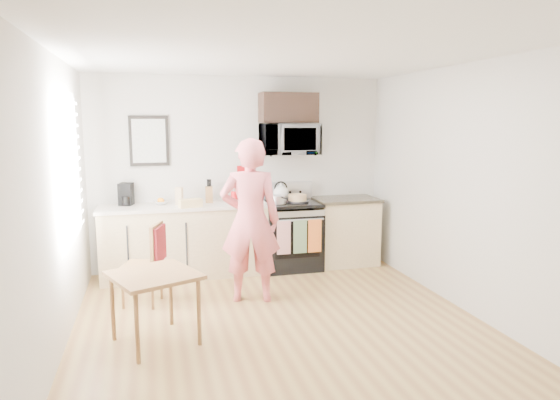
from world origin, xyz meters
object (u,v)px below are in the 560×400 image
object	(u,v)px
range	(291,237)
person	(250,221)
chair	(153,253)
microwave	(289,139)
dining_table	(154,281)
cake	(297,198)

from	to	relation	value
range	person	xyz separation A→B (m)	(-0.78, -1.09, 0.48)
person	chair	distance (m)	1.12
person	chair	xyz separation A→B (m)	(-1.06, 0.14, -0.33)
range	microwave	xyz separation A→B (m)	(-0.00, 0.10, 1.32)
dining_table	microwave	bearing A→B (deg)	48.21
microwave	range	bearing A→B (deg)	-89.94
range	chair	distance (m)	2.08
person	cake	bearing A→B (deg)	-116.86
person	chair	bearing A→B (deg)	5.16
range	cake	size ratio (longest dim) A/B	3.83
range	chair	size ratio (longest dim) A/B	1.28
chair	cake	size ratio (longest dim) A/B	2.99
dining_table	chair	distance (m)	1.00
microwave	dining_table	bearing A→B (deg)	-131.79
dining_table	cake	size ratio (longest dim) A/B	2.62
range	microwave	world-z (taller)	microwave
person	cake	world-z (taller)	person
range	person	world-z (taller)	person
microwave	cake	distance (m)	0.80
person	microwave	bearing A→B (deg)	-110.63
cake	person	bearing A→B (deg)	-129.51
cake	range	bearing A→B (deg)	150.24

